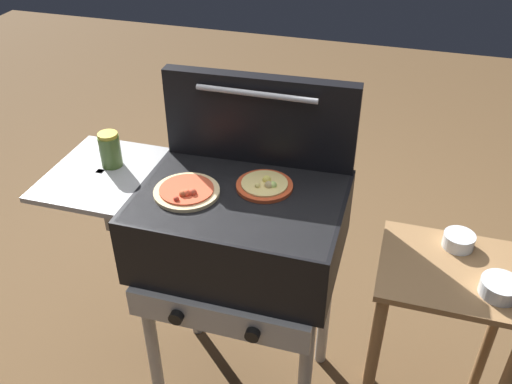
# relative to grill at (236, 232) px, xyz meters

# --- Properties ---
(ground_plane) EXTENTS (8.00, 8.00, 0.00)m
(ground_plane) POSITION_rel_grill_xyz_m (0.01, 0.00, -0.76)
(ground_plane) COLOR brown
(grill) EXTENTS (0.96, 0.53, 0.90)m
(grill) POSITION_rel_grill_xyz_m (0.00, 0.00, 0.00)
(grill) COLOR black
(grill) RESTS_ON ground_plane
(grill_lid_open) EXTENTS (0.63, 0.09, 0.30)m
(grill_lid_open) POSITION_rel_grill_xyz_m (0.01, 0.22, 0.30)
(grill_lid_open) COLOR black
(grill_lid_open) RESTS_ON grill
(pizza_pepperoni) EXTENTS (0.20, 0.20, 0.03)m
(pizza_pepperoni) POSITION_rel_grill_xyz_m (-0.15, -0.04, 0.15)
(pizza_pepperoni) COLOR beige
(pizza_pepperoni) RESTS_ON grill
(pizza_cheese) EXTENTS (0.18, 0.18, 0.04)m
(pizza_cheese) POSITION_rel_grill_xyz_m (0.08, 0.06, 0.15)
(pizza_cheese) COLOR #C64723
(pizza_cheese) RESTS_ON grill
(sauce_jar) EXTENTS (0.07, 0.07, 0.12)m
(sauce_jar) POSITION_rel_grill_xyz_m (-0.44, 0.05, 0.20)
(sauce_jar) COLOR #4C6B2D
(sauce_jar) RESTS_ON grill
(prep_table) EXTENTS (0.44, 0.36, 0.76)m
(prep_table) POSITION_rel_grill_xyz_m (0.67, 0.00, -0.21)
(prep_table) COLOR olive
(prep_table) RESTS_ON ground_plane
(topping_bowl_near) EXTENTS (0.10, 0.10, 0.04)m
(topping_bowl_near) POSITION_rel_grill_xyz_m (0.68, 0.11, 0.03)
(topping_bowl_near) COLOR silver
(topping_bowl_near) RESTS_ON prep_table
(topping_bowl_far) EXTENTS (0.11, 0.11, 0.04)m
(topping_bowl_far) POSITION_rel_grill_xyz_m (0.79, -0.07, 0.03)
(topping_bowl_far) COLOR silver
(topping_bowl_far) RESTS_ON prep_table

